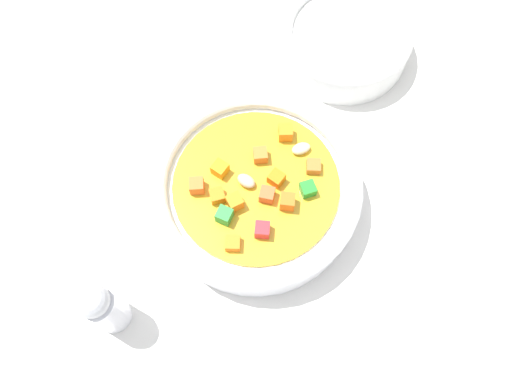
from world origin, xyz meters
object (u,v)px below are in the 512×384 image
spoon (197,97)px  soup_bowl_main (256,190)px  pepper_shaker (102,307)px  side_bowl_small (346,41)px

spoon → soup_bowl_main: bearing=68.1°
soup_bowl_main → pepper_shaker: bearing=49.7°
soup_bowl_main → pepper_shaker: size_ratio=2.28×
soup_bowl_main → side_bowl_small: size_ratio=1.41×
spoon → side_bowl_small: size_ratio=1.11×
pepper_shaker → side_bowl_small: bearing=-119.4°
pepper_shaker → soup_bowl_main: bearing=-130.3°
soup_bowl_main → spoon: size_ratio=1.27×
soup_bowl_main → side_bowl_small: 21.89cm
soup_bowl_main → spoon: 14.63cm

